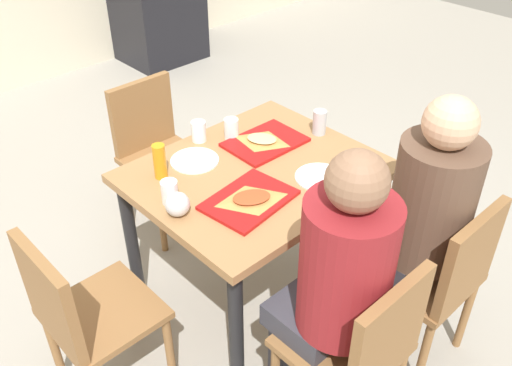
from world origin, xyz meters
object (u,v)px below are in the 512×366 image
at_px(chair_near_left, 361,347).
at_px(plastic_cup_b, 324,194).
at_px(pizza_slice_b, 262,140).
at_px(plastic_cup_c, 170,192).
at_px(person_in_red, 336,276).
at_px(soda_can, 319,122).
at_px(person_in_brown_jacket, 421,212).
at_px(plastic_cup_a, 199,131).
at_px(paper_plate_center, 195,160).
at_px(paper_plate_near_edge, 320,177).
at_px(condiment_bottle, 160,161).
at_px(foil_bundle, 177,204).
at_px(chair_near_right, 440,275).
at_px(chair_left_end, 81,313).
at_px(plastic_cup_d, 231,129).
at_px(tray_red_near, 249,200).
at_px(main_table, 256,188).
at_px(tray_red_far, 265,142).
at_px(pizza_slice_a, 252,198).
at_px(chair_far_side, 155,145).

relative_size(chair_near_left, plastic_cup_b, 8.55).
height_order(pizza_slice_b, plastic_cup_c, plastic_cup_c).
distance_m(person_in_red, pizza_slice_b, 0.92).
bearing_deg(soda_can, chair_near_left, -129.95).
relative_size(person_in_brown_jacket, plastic_cup_a, 12.65).
bearing_deg(person_in_red, paper_plate_center, 83.52).
height_order(paper_plate_near_edge, condiment_bottle, condiment_bottle).
distance_m(chair_near_left, foil_bundle, 0.87).
distance_m(chair_near_right, paper_plate_center, 1.16).
xyz_separation_m(chair_left_end, soda_can, (1.35, 0.02, 0.30)).
bearing_deg(condiment_bottle, soda_can, -15.55).
xyz_separation_m(paper_plate_center, pizza_slice_b, (0.32, -0.10, 0.02)).
bearing_deg(foil_bundle, plastic_cup_a, 43.20).
bearing_deg(person_in_red, plastic_cup_b, 47.09).
distance_m(plastic_cup_a, plastic_cup_d, 0.16).
bearing_deg(plastic_cup_c, tray_red_near, -42.85).
xyz_separation_m(main_table, plastic_cup_d, (0.10, 0.28, 0.15)).
xyz_separation_m(paper_plate_near_edge, plastic_cup_c, (-0.57, 0.31, 0.05)).
distance_m(tray_red_far, plastic_cup_d, 0.18).
bearing_deg(tray_red_near, paper_plate_near_edge, -14.41).
bearing_deg(person_in_red, pizza_slice_a, 81.39).
relative_size(main_table, chair_far_side, 1.22).
bearing_deg(main_table, paper_plate_center, 123.16).
relative_size(main_table, condiment_bottle, 6.53).
bearing_deg(plastic_cup_b, plastic_cup_d, 83.17).
height_order(tray_red_far, soda_can, soda_can).
height_order(chair_near_left, foil_bundle, chair_near_left).
distance_m(chair_left_end, foil_bundle, 0.54).
relative_size(pizza_slice_a, plastic_cup_b, 2.66).
xyz_separation_m(chair_near_left, pizza_slice_b, (0.43, 0.96, 0.26)).
relative_size(chair_far_side, plastic_cup_c, 8.55).
bearing_deg(pizza_slice_b, condiment_bottle, 168.64).
xyz_separation_m(chair_near_right, paper_plate_center, (-0.42, 1.06, 0.24)).
distance_m(chair_near_right, pizza_slice_a, 0.83).
xyz_separation_m(person_in_red, tray_red_far, (0.44, 0.81, -0.00)).
bearing_deg(person_in_brown_jacket, soda_can, 75.39).
height_order(paper_plate_center, foil_bundle, foil_bundle).
bearing_deg(plastic_cup_b, condiment_bottle, 120.92).
xyz_separation_m(chair_near_left, plastic_cup_a, (0.23, 1.19, 0.29)).
xyz_separation_m(pizza_slice_a, soda_can, (0.63, 0.19, 0.04)).
bearing_deg(plastic_cup_b, foil_bundle, 143.42).
height_order(person_in_red, pizza_slice_a, person_in_red).
height_order(paper_plate_near_edge, pizza_slice_b, pizza_slice_b).
height_order(paper_plate_near_edge, plastic_cup_d, plastic_cup_d).
height_order(chair_near_right, chair_left_end, same).
bearing_deg(tray_red_near, condiment_bottle, 111.77).
bearing_deg(condiment_bottle, paper_plate_center, 0.00).
xyz_separation_m(chair_far_side, paper_plate_center, (-0.16, -0.58, 0.24)).
bearing_deg(chair_far_side, chair_near_right, -80.95).
xyz_separation_m(plastic_cup_c, condiment_bottle, (0.08, 0.17, 0.03)).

